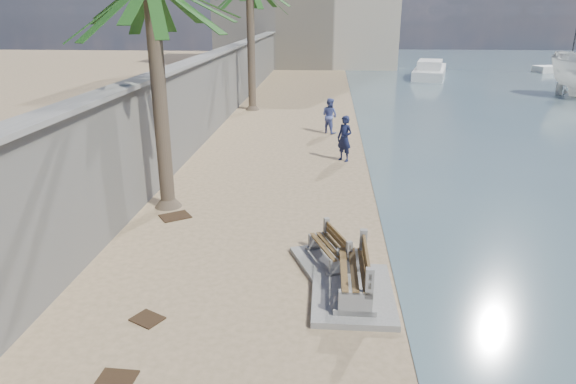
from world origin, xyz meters
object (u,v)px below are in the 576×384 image
object	(u,v)px
bench_near	(353,277)
yacht_far	(430,73)
person_b	(330,114)
sailboat_west	(569,69)
bench_far	(329,251)
person_a	(345,135)

from	to	relation	value
bench_near	yacht_far	size ratio (longest dim) A/B	0.28
person_b	sailboat_west	xyz separation A→B (m)	(22.69, 27.60, -0.61)
bench_far	person_b	world-z (taller)	person_b
bench_far	person_a	bearing A→B (deg)	86.40
yacht_far	sailboat_west	distance (m)	14.72
bench_near	person_a	xyz separation A→B (m)	(0.06, 10.12, 0.57)
bench_far	person_b	size ratio (longest dim) A/B	1.21
person_a	person_b	size ratio (longest dim) A/B	1.10
person_b	yacht_far	xyz separation A→B (m)	(8.78, 22.79, -0.57)
bench_near	person_b	world-z (taller)	person_b
person_b	yacht_far	world-z (taller)	person_b
bench_far	yacht_far	xyz separation A→B (m)	(8.74, 36.34, 0.00)
sailboat_west	yacht_far	bearing A→B (deg)	-160.96
yacht_far	sailboat_west	xyz separation A→B (m)	(13.91, 4.80, -0.03)
bench_near	sailboat_west	distance (m)	47.91
bench_near	sailboat_west	world-z (taller)	sailboat_west
person_a	sailboat_west	size ratio (longest dim) A/B	0.22
person_a	person_b	bearing A→B (deg)	136.49
bench_near	bench_far	distance (m)	1.43
bench_far	yacht_far	distance (m)	37.37
person_a	sailboat_west	distance (m)	39.19
bench_near	person_b	distance (m)	14.90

